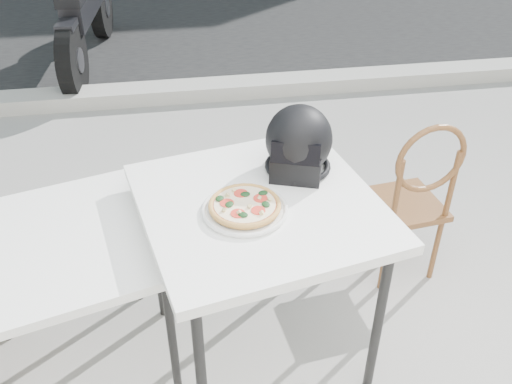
{
  "coord_description": "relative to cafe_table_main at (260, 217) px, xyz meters",
  "views": [
    {
      "loc": [
        -0.85,
        -1.43,
        2.12
      ],
      "look_at": [
        -0.58,
        0.29,
        0.89
      ],
      "focal_mm": 40.0,
      "sensor_mm": 36.0,
      "label": 1
    }
  ],
  "objects": [
    {
      "name": "motorcycle",
      "position": [
        -1.01,
        3.62,
        -0.31
      ],
      "size": [
        0.53,
        2.06,
        1.02
      ],
      "rotation": [
        0.0,
        0.0,
        -0.1
      ],
      "color": "black",
      "rests_on": "street_asphalt"
    },
    {
      "name": "plate",
      "position": [
        -0.07,
        -0.06,
        0.09
      ],
      "size": [
        0.41,
        0.41,
        0.02
      ],
      "rotation": [
        0.0,
        0.0,
        -0.33
      ],
      "color": "white",
      "rests_on": "cafe_table_main"
    },
    {
      "name": "curb",
      "position": [
        0.56,
        2.7,
        -0.7
      ],
      "size": [
        30.0,
        0.25,
        0.12
      ],
      "primitive_type": "cube",
      "color": "#A3A199",
      "rests_on": "ground"
    },
    {
      "name": "cafe_chair_main",
      "position": [
        0.82,
        0.38,
        -0.24
      ],
      "size": [
        0.4,
        0.4,
        0.94
      ],
      "rotation": [
        0.0,
        0.0,
        3.26
      ],
      "color": "brown",
      "rests_on": "ground"
    },
    {
      "name": "helmet",
      "position": [
        0.19,
        0.2,
        0.2
      ],
      "size": [
        0.35,
        0.36,
        0.28
      ],
      "rotation": [
        0.0,
        0.0,
        -0.33
      ],
      "color": "black",
      "rests_on": "cafe_table_main"
    },
    {
      "name": "cafe_table_main",
      "position": [
        0.0,
        0.0,
        0.0
      ],
      "size": [
        1.05,
        1.05,
        0.84
      ],
      "rotation": [
        0.0,
        0.0,
        0.21
      ],
      "color": "white",
      "rests_on": "ground"
    },
    {
      "name": "ground",
      "position": [
        0.56,
        -0.3,
        -0.76
      ],
      "size": [
        80.0,
        80.0,
        0.0
      ],
      "primitive_type": "plane",
      "color": "gray",
      "rests_on": "ground"
    },
    {
      "name": "cafe_table_side",
      "position": [
        -0.77,
        0.01,
        -0.1
      ],
      "size": [
        0.95,
        0.95,
        0.73
      ],
      "rotation": [
        0.0,
        0.0,
        0.27
      ],
      "color": "white",
      "rests_on": "ground"
    },
    {
      "name": "pizza",
      "position": [
        -0.07,
        -0.06,
        0.11
      ],
      "size": [
        0.31,
        0.31,
        0.03
      ],
      "rotation": [
        0.0,
        0.0,
        0.17
      ],
      "color": "tan",
      "rests_on": "plate"
    }
  ]
}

